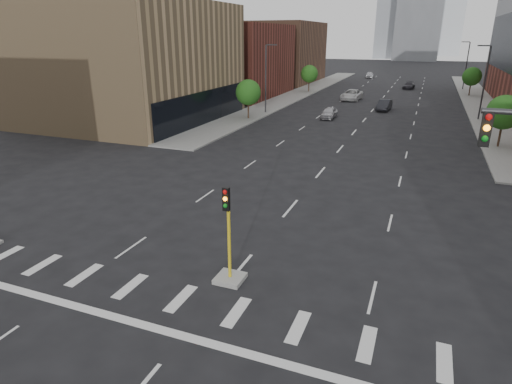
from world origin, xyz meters
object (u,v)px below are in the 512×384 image
Objects in this scene: car_near_left at (329,113)px; car_mid_right at (384,105)px; median_traffic_signal at (229,261)px; car_deep_right at (409,86)px; car_distant at (370,75)px; car_far_left at (352,95)px.

car_near_left is 0.91× the size of car_mid_right.
car_mid_right is (6.03, 9.03, 0.04)m from car_near_left.
median_traffic_signal is at bearing -83.71° from car_near_left.
car_deep_right is 1.04× the size of car_distant.
median_traffic_signal reaches higher than car_near_left.
median_traffic_signal is at bearing -91.43° from car_distant.
car_mid_right is 10.85m from car_far_left.
car_far_left reaches higher than car_near_left.
median_traffic_signal is 0.97× the size of car_distant.
car_near_left is at bearing 96.32° from median_traffic_signal.
car_far_left reaches higher than car_mid_right.
median_traffic_signal is at bearing -82.25° from car_far_left.
car_far_left reaches higher than car_deep_right.
car_far_left is at bearing 128.77° from car_mid_right.
car_far_left is (-4.61, 58.45, -0.12)m from median_traffic_signal.
median_traffic_signal is 58.63m from car_far_left.
car_far_left is at bearing 90.37° from car_near_left.
car_far_left is 1.36× the size of car_distant.
median_traffic_signal reaches higher than car_mid_right.
car_distant reaches higher than car_deep_right.
car_far_left is 41.23m from car_distant.
median_traffic_signal reaches higher than car_distant.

